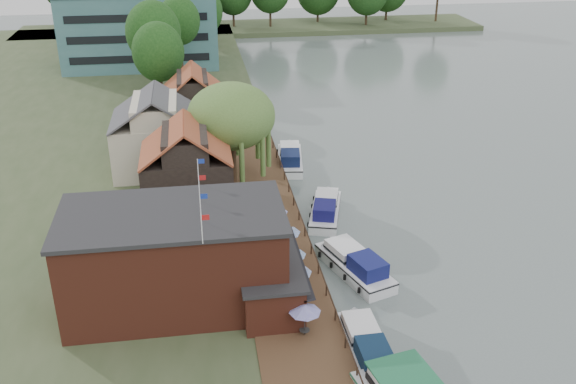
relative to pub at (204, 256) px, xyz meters
name	(u,v)px	position (x,y,z in m)	size (l,w,h in m)	color
ground	(387,287)	(14.00, 1.00, -4.65)	(260.00, 260.00, 0.00)	slate
land_bank	(62,143)	(-16.00, 36.00, -4.15)	(50.00, 140.00, 1.00)	#384728
quay_deck	(269,223)	(6.00, 11.00, -3.60)	(6.00, 50.00, 0.10)	#47301E
quay_rail	(298,213)	(8.70, 11.50, -3.15)	(0.20, 49.00, 1.00)	black
pub	(204,256)	(0.00, 0.00, 0.00)	(20.00, 11.00, 7.30)	maroon
hotel_block	(140,29)	(-8.00, 71.00, 2.50)	(25.40, 12.40, 12.30)	#38666B
cottage_a	(187,167)	(-1.00, 15.00, 0.60)	(8.60, 7.60, 8.50)	black
cottage_b	(157,131)	(-4.00, 25.00, 0.60)	(9.60, 8.60, 8.50)	beige
cottage_c	(194,104)	(0.00, 34.00, 0.60)	(7.60, 7.60, 8.50)	black
willow	(232,135)	(3.50, 20.00, 1.56)	(8.60, 8.60, 10.43)	#476B2D
umbrella_0	(305,320)	(6.33, -5.25, -2.36)	(2.15, 2.15, 2.38)	#221B96
umbrella_1	(300,303)	(6.31, -3.33, -2.36)	(2.01, 2.01, 2.38)	navy
umbrella_2	(296,280)	(6.54, -0.46, -2.36)	(2.29, 2.29, 2.38)	navy
umbrella_3	(293,262)	(6.69, 2.03, -2.36)	(2.03, 2.03, 2.38)	#1B4C95
umbrella_4	(285,240)	(6.65, 5.56, -2.36)	(2.44, 2.44, 2.38)	navy
umbrella_5	(276,219)	(6.39, 9.28, -2.36)	(2.03, 2.03, 2.38)	navy
cruiser_0	(366,344)	(10.16, -6.81, -3.57)	(2.91, 9.02, 2.15)	white
cruiser_1	(355,261)	(11.91, 3.27, -3.50)	(3.07, 9.52, 2.29)	silver
cruiser_2	(326,207)	(11.62, 13.30, -3.58)	(2.90, 8.98, 2.14)	silver
cruiser_3	(290,156)	(10.24, 26.22, -3.53)	(3.02, 9.36, 2.25)	white
bank_tree_0	(160,72)	(-3.98, 41.84, 2.58)	(6.49, 6.49, 12.47)	#143811
bank_tree_1	(155,53)	(-4.77, 49.35, 3.31)	(7.40, 7.40, 13.93)	#143811
bank_tree_2	(180,40)	(-1.42, 59.43, 2.84)	(6.35, 6.35, 12.98)	#143811
bank_tree_3	(203,20)	(2.53, 78.81, 2.15)	(7.37, 7.37, 11.61)	#143811
bank_tree_4	(198,17)	(1.91, 85.31, 1.59)	(6.02, 6.02, 10.48)	#143811
bank_tree_5	(174,1)	(-2.61, 93.81, 3.47)	(7.63, 7.63, 14.24)	#143811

